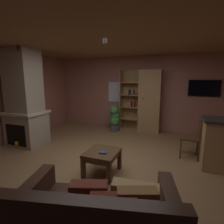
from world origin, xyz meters
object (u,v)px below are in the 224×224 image
stone_fireplace (25,103)px  table_book_0 (103,153)px  dining_chair (194,135)px  bookshelf_cabinet (147,102)px  coffee_table (102,156)px  wall_mounted_tv (204,88)px  potted_floor_plant (115,117)px

stone_fireplace → table_book_0: stone_fireplace is taller
stone_fireplace → dining_chair: size_ratio=2.73×
bookshelf_cabinet → dining_chair: size_ratio=2.23×
stone_fireplace → table_book_0: size_ratio=19.48×
coffee_table → wall_mounted_tv: 3.93m
bookshelf_cabinet → table_book_0: 3.14m
coffee_table → table_book_0: size_ratio=4.94×
coffee_table → wall_mounted_tv: size_ratio=0.72×
bookshelf_cabinet → potted_floor_plant: (-1.03, -0.31, -0.55)m
coffee_table → potted_floor_plant: bearing=105.4°
table_book_0 → dining_chair: (1.59, 1.44, 0.08)m
stone_fireplace → potted_floor_plant: stone_fireplace is taller
wall_mounted_tv → stone_fireplace: bearing=-150.5°
stone_fireplace → wall_mounted_tv: 5.16m
stone_fireplace → table_book_0: 2.77m
stone_fireplace → bookshelf_cabinet: bearing=39.5°
stone_fireplace → wall_mounted_tv: stone_fireplace is taller
table_book_0 → wall_mounted_tv: 3.94m
wall_mounted_tv → potted_floor_plant: bearing=-169.1°
coffee_table → potted_floor_plant: potted_floor_plant is taller
stone_fireplace → bookshelf_cabinet: stone_fireplace is taller
bookshelf_cabinet → wall_mounted_tv: (1.67, 0.21, 0.47)m
potted_floor_plant → dining_chair: bearing=-29.3°
bookshelf_cabinet → coffee_table: 3.09m
stone_fireplace → potted_floor_plant: bearing=48.5°
stone_fireplace → table_book_0: (2.58, -0.76, -0.68)m
bookshelf_cabinet → potted_floor_plant: bookshelf_cabinet is taller
coffee_table → table_book_0: table_book_0 is taller
dining_chair → wall_mounted_tv: 2.11m
table_book_0 → wall_mounted_tv: (1.91, 3.29, 1.03)m
bookshelf_cabinet → dining_chair: (1.36, -1.64, -0.49)m
bookshelf_cabinet → coffee_table: size_ratio=3.22×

